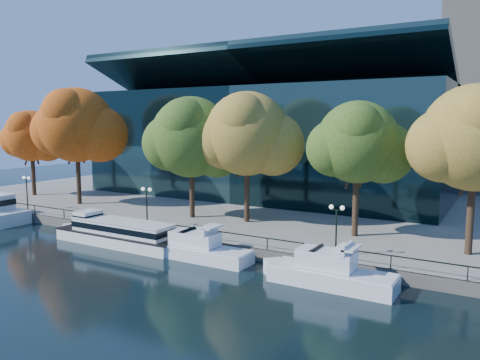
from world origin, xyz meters
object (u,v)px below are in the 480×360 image
Objects in this scene: tree_3 at (248,136)px; tree_4 at (359,144)px; cruiser_far at (326,271)px; tree_1 at (77,127)px; tree_5 at (477,140)px; lamp_2 at (336,218)px; lamp_1 at (147,198)px; tree_0 at (32,137)px; tour_boat at (116,232)px; tree_2 at (192,139)px; lamp_0 at (27,185)px; cruiser_near at (195,248)px.

tree_3 is 11.68m from tree_4.
tree_1 is (-36.89, 10.15, 9.87)m from cruiser_far.
cruiser_far is 0.74× the size of tree_5.
tree_3 reaches higher than lamp_2.
tree_1 is at bearing 160.49° from lamp_1.
tree_0 is 3.01× the size of lamp_2.
tour_boat is at bearing 178.12° from cruiser_far.
cruiser_far is 39.51m from tree_1.
tree_0 is at bearing 177.42° from tree_2.
lamp_1 is at bearing -19.51° from tree_1.
lamp_2 is (-9.21, -5.59, -6.12)m from tree_5.
tour_boat is at bearing -126.96° from tree_3.
tree_2 reaches higher than tour_boat.
tree_5 reaches higher than lamp_1.
cruiser_far is at bearing -6.24° from lamp_0.
tree_2 reaches higher than tree_0.
tree_4 is at bearing -0.71° from tree_0.
lamp_1 is (0.71, 3.60, 2.77)m from tour_boat.
lamp_1 is (-1.10, -6.30, -5.68)m from tree_2.
tour_boat is 3.72× the size of lamp_2.
lamp_2 is (12.10, -7.29, -6.11)m from tree_3.
tree_3 reaches higher than tree_4.
tree_5 reaches higher than lamp_2.
lamp_2 is (20.30, 3.60, 2.77)m from tour_boat.
cruiser_far is at bearing -1.88° from tour_boat.
tree_3 is 12.11m from lamp_1.
tree_0 is at bearing 164.84° from lamp_1.
tree_5 is (21.31, -1.70, 0.01)m from tree_3.
tree_0 is (-27.37, 11.21, 8.14)m from tour_boat.
tree_0 is at bearing 177.97° from tree_5.
tree_0 is at bearing 166.20° from cruiser_far.
cruiser_near is at bearing -7.51° from lamp_0.
tour_boat is 1.23× the size of tree_0.
tree_1 is 37.23m from lamp_2.
tree_4 is 39.09m from lamp_0.
lamp_0 is at bearing -39.67° from tree_0.
tour_boat is 3.72× the size of lamp_1.
lamp_1 is (28.08, -7.61, -5.37)m from tree_0.
lamp_1 is at bearing -159.86° from tree_4.
lamp_1 is at bearing -169.02° from tree_5.
tree_3 is at bearing 95.48° from cruiser_near.
lamp_1 is at bearing 180.00° from lamp_2.
lamp_0 reaches higher than tour_boat.
tree_3 is at bearing 175.43° from tree_5.
lamp_0 is 38.49m from lamp_2.
cruiser_near is at bearing -20.71° from tree_1.
tree_5 is at bearing -4.57° from tree_3.
tour_boat is 1.13× the size of tree_2.
tree_5 reaches higher than tree_0.
tree_2 is (-19.27, 10.59, 8.63)m from cruiser_far.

